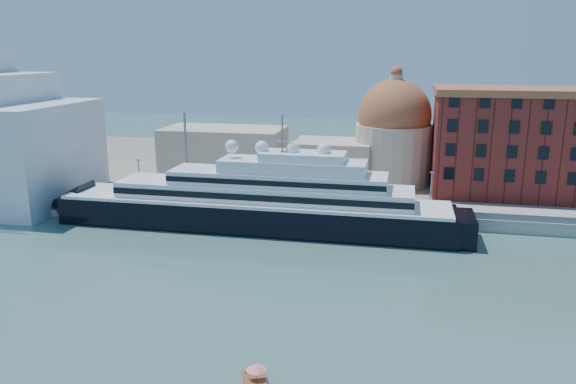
# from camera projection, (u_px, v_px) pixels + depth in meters

# --- Properties ---
(ground) EXTENTS (400.00, 400.00, 0.00)m
(ground) POSITION_uv_depth(u_px,v_px,m) (232.00, 275.00, 84.99)
(ground) COLOR #396262
(ground) RESTS_ON ground
(quay) EXTENTS (180.00, 10.00, 2.50)m
(quay) POSITION_uv_depth(u_px,v_px,m) (281.00, 207.00, 116.92)
(quay) COLOR gray
(quay) RESTS_ON ground
(land) EXTENTS (260.00, 72.00, 2.00)m
(land) POSITION_uv_depth(u_px,v_px,m) (313.00, 168.00, 155.86)
(land) COLOR slate
(land) RESTS_ON ground
(quay_fence) EXTENTS (180.00, 0.10, 1.20)m
(quay_fence) POSITION_uv_depth(u_px,v_px,m) (276.00, 204.00, 112.20)
(quay_fence) COLOR slate
(quay_fence) RESTS_ON quay
(superyacht) EXTENTS (84.70, 11.74, 25.31)m
(superyacht) POSITION_uv_depth(u_px,v_px,m) (241.00, 205.00, 106.77)
(superyacht) COLOR black
(superyacht) RESTS_ON ground
(service_barge) EXTENTS (13.11, 7.69, 2.80)m
(service_barge) POSITION_uv_depth(u_px,v_px,m) (43.00, 210.00, 115.89)
(service_barge) COLOR white
(service_barge) RESTS_ON ground
(warehouse) EXTENTS (43.00, 19.00, 23.25)m
(warehouse) POSITION_uv_depth(u_px,v_px,m) (535.00, 142.00, 120.52)
(warehouse) COLOR maroon
(warehouse) RESTS_ON land
(church) EXTENTS (66.00, 18.00, 25.50)m
(church) POSITION_uv_depth(u_px,v_px,m) (328.00, 144.00, 135.75)
(church) COLOR beige
(church) RESTS_ON land
(lamp_posts) EXTENTS (120.80, 2.40, 18.00)m
(lamp_posts) POSITION_uv_depth(u_px,v_px,m) (219.00, 166.00, 115.68)
(lamp_posts) COLOR slate
(lamp_posts) RESTS_ON quay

